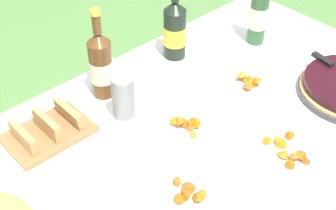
{
  "coord_description": "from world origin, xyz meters",
  "views": [
    {
      "loc": [
        -0.72,
        -0.75,
        1.74
      ],
      "look_at": [
        0.04,
        0.08,
        0.79
      ],
      "focal_mm": 50.0,
      "sensor_mm": 36.0,
      "label": 1
    }
  ],
  "objects_px": {
    "cup_stack": "(123,97)",
    "snack_plate_near": "(249,81)",
    "cider_bottle_amber": "(101,65)",
    "bread_board": "(48,130)",
    "juice_bottle_red": "(175,30)",
    "snack_plate_far": "(190,130)",
    "snack_plate_left": "(191,192)",
    "cider_bottle_green": "(259,12)",
    "snack_plate_right": "(286,152)"
  },
  "relations": [
    {
      "from": "cup_stack",
      "to": "snack_plate_near",
      "type": "distance_m",
      "value": 0.47
    },
    {
      "from": "cider_bottle_amber",
      "to": "snack_plate_near",
      "type": "bearing_deg",
      "value": -36.76
    },
    {
      "from": "snack_plate_near",
      "to": "bread_board",
      "type": "relative_size",
      "value": 0.77
    },
    {
      "from": "juice_bottle_red",
      "to": "snack_plate_far",
      "type": "relative_size",
      "value": 1.41
    },
    {
      "from": "snack_plate_far",
      "to": "juice_bottle_red",
      "type": "bearing_deg",
      "value": 53.3
    },
    {
      "from": "juice_bottle_red",
      "to": "snack_plate_left",
      "type": "height_order",
      "value": "juice_bottle_red"
    },
    {
      "from": "cup_stack",
      "to": "snack_plate_near",
      "type": "relative_size",
      "value": 0.88
    },
    {
      "from": "cup_stack",
      "to": "snack_plate_near",
      "type": "bearing_deg",
      "value": -19.82
    },
    {
      "from": "snack_plate_near",
      "to": "snack_plate_left",
      "type": "height_order",
      "value": "snack_plate_near"
    },
    {
      "from": "cup_stack",
      "to": "snack_plate_far",
      "type": "relative_size",
      "value": 0.8
    },
    {
      "from": "bread_board",
      "to": "snack_plate_left",
      "type": "bearing_deg",
      "value": -70.93
    },
    {
      "from": "cider_bottle_green",
      "to": "snack_plate_left",
      "type": "relative_size",
      "value": 1.69
    },
    {
      "from": "snack_plate_near",
      "to": "snack_plate_left",
      "type": "relative_size",
      "value": 0.98
    },
    {
      "from": "cup_stack",
      "to": "bread_board",
      "type": "relative_size",
      "value": 0.68
    },
    {
      "from": "snack_plate_near",
      "to": "bread_board",
      "type": "height_order",
      "value": "bread_board"
    },
    {
      "from": "juice_bottle_red",
      "to": "snack_plate_right",
      "type": "distance_m",
      "value": 0.63
    },
    {
      "from": "snack_plate_left",
      "to": "juice_bottle_red",
      "type": "bearing_deg",
      "value": 50.49
    },
    {
      "from": "snack_plate_near",
      "to": "snack_plate_left",
      "type": "xyz_separation_m",
      "value": [
        -0.5,
        -0.21,
        -0.0
      ]
    },
    {
      "from": "cider_bottle_amber",
      "to": "snack_plate_right",
      "type": "distance_m",
      "value": 0.65
    },
    {
      "from": "juice_bottle_red",
      "to": "bread_board",
      "type": "xyz_separation_m",
      "value": [
        -0.59,
        -0.06,
        -0.09
      ]
    },
    {
      "from": "cup_stack",
      "to": "juice_bottle_red",
      "type": "relative_size",
      "value": 0.57
    },
    {
      "from": "cider_bottle_green",
      "to": "bread_board",
      "type": "relative_size",
      "value": 1.33
    },
    {
      "from": "juice_bottle_red",
      "to": "snack_plate_right",
      "type": "height_order",
      "value": "juice_bottle_red"
    },
    {
      "from": "juice_bottle_red",
      "to": "snack_plate_right",
      "type": "bearing_deg",
      "value": -100.97
    },
    {
      "from": "juice_bottle_red",
      "to": "snack_plate_left",
      "type": "xyz_separation_m",
      "value": [
        -0.43,
        -0.52,
        -0.1
      ]
    },
    {
      "from": "snack_plate_right",
      "to": "juice_bottle_red",
      "type": "bearing_deg",
      "value": 79.03
    },
    {
      "from": "cider_bottle_amber",
      "to": "juice_bottle_red",
      "type": "xyz_separation_m",
      "value": [
        0.34,
        0.0,
        -0.01
      ]
    },
    {
      "from": "cup_stack",
      "to": "snack_plate_far",
      "type": "bearing_deg",
      "value": -61.37
    },
    {
      "from": "snack_plate_near",
      "to": "cup_stack",
      "type": "bearing_deg",
      "value": 160.18
    },
    {
      "from": "cider_bottle_green",
      "to": "snack_plate_right",
      "type": "xyz_separation_m",
      "value": [
        -0.42,
        -0.46,
        -0.12
      ]
    },
    {
      "from": "snack_plate_far",
      "to": "cider_bottle_amber",
      "type": "bearing_deg",
      "value": 103.1
    },
    {
      "from": "snack_plate_far",
      "to": "snack_plate_near",
      "type": "bearing_deg",
      "value": 6.55
    },
    {
      "from": "juice_bottle_red",
      "to": "bread_board",
      "type": "distance_m",
      "value": 0.6
    },
    {
      "from": "cider_bottle_green",
      "to": "bread_board",
      "type": "distance_m",
      "value": 0.91
    },
    {
      "from": "cider_bottle_green",
      "to": "cider_bottle_amber",
      "type": "height_order",
      "value": "cider_bottle_green"
    },
    {
      "from": "cider_bottle_green",
      "to": "cider_bottle_amber",
      "type": "xyz_separation_m",
      "value": [
        -0.64,
        0.14,
        -0.01
      ]
    },
    {
      "from": "cider_bottle_green",
      "to": "snack_plate_far",
      "type": "relative_size",
      "value": 1.57
    },
    {
      "from": "juice_bottle_red",
      "to": "snack_plate_left",
      "type": "relative_size",
      "value": 1.51
    },
    {
      "from": "cup_stack",
      "to": "cider_bottle_amber",
      "type": "bearing_deg",
      "value": 79.91
    },
    {
      "from": "snack_plate_left",
      "to": "snack_plate_far",
      "type": "bearing_deg",
      "value": 45.52
    },
    {
      "from": "snack_plate_near",
      "to": "snack_plate_right",
      "type": "xyz_separation_m",
      "value": [
        -0.19,
        -0.3,
        -0.0
      ]
    },
    {
      "from": "cup_stack",
      "to": "snack_plate_far",
      "type": "height_order",
      "value": "cup_stack"
    },
    {
      "from": "cider_bottle_amber",
      "to": "snack_plate_far",
      "type": "bearing_deg",
      "value": -76.9
    },
    {
      "from": "cider_bottle_amber",
      "to": "juice_bottle_red",
      "type": "bearing_deg",
      "value": 0.84
    },
    {
      "from": "juice_bottle_red",
      "to": "snack_plate_far",
      "type": "bearing_deg",
      "value": -126.7
    },
    {
      "from": "cider_bottle_amber",
      "to": "snack_plate_far",
      "type": "relative_size",
      "value": 1.47
    },
    {
      "from": "snack_plate_near",
      "to": "juice_bottle_red",
      "type": "bearing_deg",
      "value": 102.64
    },
    {
      "from": "juice_bottle_red",
      "to": "snack_plate_near",
      "type": "bearing_deg",
      "value": -77.36
    },
    {
      "from": "snack_plate_near",
      "to": "cider_bottle_green",
      "type": "bearing_deg",
      "value": 34.96
    },
    {
      "from": "cup_stack",
      "to": "bread_board",
      "type": "distance_m",
      "value": 0.25
    }
  ]
}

